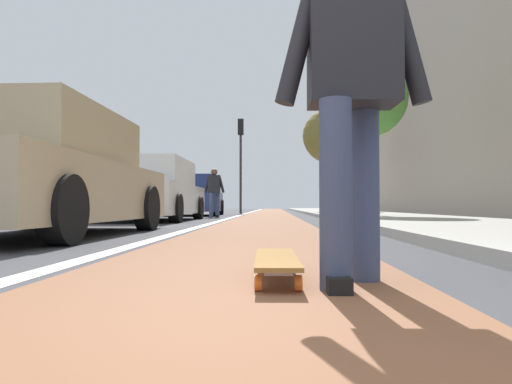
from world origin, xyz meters
TOP-DOWN VIEW (x-y plane):
  - ground_plane at (10.00, 0.00)m, footprint 80.00×80.00m
  - bike_lane_paint at (24.00, 0.00)m, footprint 56.00×1.82m
  - lane_stripe_white at (20.00, 1.06)m, footprint 52.00×0.16m
  - sidewalk_curb at (18.00, -3.09)m, footprint 52.00×3.20m
  - building_facade at (22.00, -6.25)m, footprint 40.00×1.20m
  - skateboard at (1.38, -0.22)m, footprint 0.84×0.22m
  - skater_person at (1.23, -0.57)m, footprint 0.46×0.72m
  - parked_car_near at (4.53, 2.56)m, footprint 4.28×2.04m
  - parked_car_mid at (10.22, 2.71)m, footprint 4.58×1.94m
  - parked_car_far at (16.21, 2.68)m, footprint 4.12×2.03m
  - traffic_light at (22.31, 1.46)m, footprint 0.33×0.28m
  - street_tree_mid at (11.36, -2.69)m, footprint 2.01×2.01m
  - street_tree_far at (19.84, -2.69)m, footprint 2.42×2.42m
  - pedestrian_distant at (13.57, 1.66)m, footprint 0.43×0.66m

SIDE VIEW (x-z plane):
  - ground_plane at x=10.00m, z-range 0.00..0.00m
  - bike_lane_paint at x=24.00m, z-range 0.00..0.00m
  - lane_stripe_white at x=20.00m, z-range 0.00..0.01m
  - sidewalk_curb at x=18.00m, z-range 0.00..0.11m
  - skateboard at x=1.38m, z-range 0.04..0.15m
  - parked_car_far at x=16.21m, z-range -0.04..1.43m
  - parked_car_mid at x=10.22m, z-range -0.03..1.43m
  - parked_car_near at x=4.53m, z-range -0.03..1.46m
  - pedestrian_distant at x=13.57m, z-range 0.11..1.62m
  - skater_person at x=1.23m, z-range 0.12..1.76m
  - street_tree_mid at x=11.36m, z-range 1.04..5.22m
  - traffic_light at x=22.31m, z-range 0.87..5.58m
  - street_tree_far at x=19.84m, z-range 1.11..5.79m
  - building_facade at x=22.00m, z-range 0.00..8.84m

